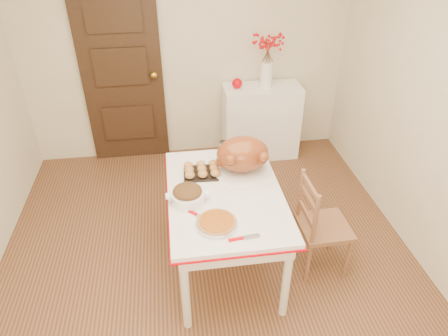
{
  "coord_description": "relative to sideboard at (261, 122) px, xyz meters",
  "views": [
    {
      "loc": [
        -0.22,
        -2.25,
        2.54
      ],
      "look_at": [
        0.13,
        0.14,
        0.93
      ],
      "focal_mm": 32.25,
      "sensor_mm": 36.0,
      "label": 1
    }
  ],
  "objects": [
    {
      "name": "floor",
      "position": [
        -0.8,
        -1.78,
        -0.43
      ],
      "size": [
        3.5,
        4.0,
        0.0
      ],
      "primitive_type": "cube",
      "color": "#472E16",
      "rests_on": "ground"
    },
    {
      "name": "wall_back",
      "position": [
        -0.8,
        0.22,
        0.82
      ],
      "size": [
        3.5,
        0.0,
        2.5
      ],
      "primitive_type": "cube",
      "color": "beige",
      "rests_on": "ground"
    },
    {
      "name": "door_back",
      "position": [
        -1.5,
        0.19,
        0.6
      ],
      "size": [
        0.85,
        0.06,
        2.06
      ],
      "primitive_type": "cube",
      "color": "#2F2012",
      "rests_on": "ground"
    },
    {
      "name": "sideboard",
      "position": [
        0.0,
        0.0,
        0.0
      ],
      "size": [
        0.85,
        0.38,
        0.85
      ],
      "primitive_type": "cube",
      "color": "white",
      "rests_on": "floor"
    },
    {
      "name": "kitchen_table",
      "position": [
        -0.67,
        -1.69,
        -0.05
      ],
      "size": [
        0.86,
        1.25,
        0.75
      ],
      "primitive_type": null,
      "color": "white",
      "rests_on": "floor"
    },
    {
      "name": "chair_oak",
      "position": [
        0.11,
        -1.8,
        0.0
      ],
      "size": [
        0.39,
        0.39,
        0.86
      ],
      "primitive_type": null,
      "rotation": [
        0.0,
        0.0,
        1.59
      ],
      "color": "#905E3C",
      "rests_on": "floor"
    },
    {
      "name": "berry_vase",
      "position": [
        0.03,
        0.0,
        0.71
      ],
      "size": [
        0.29,
        0.29,
        0.57
      ],
      "primitive_type": null,
      "color": "white",
      "rests_on": "sideboard"
    },
    {
      "name": "apple",
      "position": [
        -0.29,
        0.0,
        0.48
      ],
      "size": [
        0.11,
        0.11,
        0.11
      ],
      "primitive_type": "sphere",
      "color": "#CA000A",
      "rests_on": "sideboard"
    },
    {
      "name": "turkey_platter",
      "position": [
        -0.49,
        -1.44,
        0.47
      ],
      "size": [
        0.53,
        0.45,
        0.3
      ],
      "primitive_type": null,
      "rotation": [
        0.0,
        0.0,
        0.15
      ],
      "color": "#9F4B21",
      "rests_on": "kitchen_table"
    },
    {
      "name": "pumpkin_pie",
      "position": [
        -0.77,
        -2.04,
        0.35
      ],
      "size": [
        0.29,
        0.29,
        0.06
      ],
      "primitive_type": "cylinder",
      "rotation": [
        0.0,
        0.0,
        0.07
      ],
      "color": "#964911",
      "rests_on": "kitchen_table"
    },
    {
      "name": "stuffing_dish",
      "position": [
        -0.94,
        -1.76,
        0.38
      ],
      "size": [
        0.33,
        0.27,
        0.12
      ],
      "primitive_type": null,
      "rotation": [
        0.0,
        0.0,
        -0.09
      ],
      "color": "#452C14",
      "rests_on": "kitchen_table"
    },
    {
      "name": "rolls_tray",
      "position": [
        -0.81,
        -1.43,
        0.36
      ],
      "size": [
        0.29,
        0.24,
        0.08
      ],
      "primitive_type": null,
      "rotation": [
        0.0,
        0.0,
        -0.05
      ],
      "color": "#B0703E",
      "rests_on": "kitchen_table"
    },
    {
      "name": "pie_server",
      "position": [
        -0.62,
        -2.19,
        0.33
      ],
      "size": [
        0.21,
        0.08,
        0.01
      ],
      "primitive_type": null,
      "rotation": [
        0.0,
        0.0,
        0.1
      ],
      "color": "silver",
      "rests_on": "kitchen_table"
    },
    {
      "name": "carving_knife",
      "position": [
        -0.87,
        -1.95,
        0.33
      ],
      "size": [
        0.22,
        0.22,
        0.01
      ],
      "primitive_type": null,
      "rotation": [
        0.0,
        0.0,
        -0.78
      ],
      "color": "silver",
      "rests_on": "kitchen_table"
    },
    {
      "name": "drinking_glass",
      "position": [
        -0.6,
        -1.15,
        0.38
      ],
      "size": [
        0.09,
        0.09,
        0.12
      ],
      "primitive_type": "cylinder",
      "rotation": [
        0.0,
        0.0,
        -0.37
      ],
      "color": "white",
      "rests_on": "kitchen_table"
    },
    {
      "name": "shaker_pair",
      "position": [
        -0.34,
        -1.24,
        0.37
      ],
      "size": [
        0.09,
        0.05,
        0.09
      ],
      "primitive_type": null,
      "rotation": [
        0.0,
        0.0,
        -0.14
      ],
      "color": "white",
      "rests_on": "kitchen_table"
    }
  ]
}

